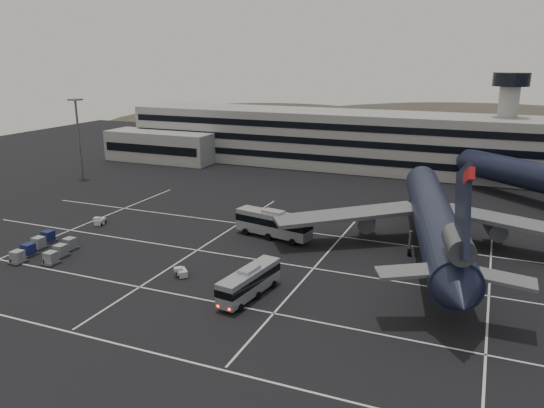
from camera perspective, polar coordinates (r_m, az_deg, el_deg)
The scene contains 11 objects.
ground at distance 73.05m, azimuth -5.55°, elevation -6.63°, with size 260.00×260.00×0.00m, color black.
lane_markings at distance 73.23m, azimuth -4.63°, elevation -6.55°, with size 90.00×55.62×0.01m.
terminal at distance 136.77m, azimuth 7.49°, elevation 6.83°, with size 125.00×26.00×24.00m.
hills at distance 233.20m, azimuth 18.88°, elevation 5.03°, with size 352.00×180.00×44.00m.
lightpole_left at distance 129.59m, azimuth -20.16°, elevation 7.72°, with size 2.40×2.40×18.28m.
trijet_main at distance 78.83m, azimuth 17.06°, elevation -1.53°, with size 46.50×57.36×18.08m.
bus_near at distance 63.09m, azimuth -2.46°, elevation -8.27°, with size 3.85×10.79×3.73m.
bus_far at distance 82.75m, azimuth 0.15°, elevation -2.04°, with size 13.00×5.41×4.48m.
tug_a at distance 94.22m, azimuth -18.04°, elevation -1.78°, with size 1.81×2.42×1.39m.
tug_b at distance 70.14m, azimuth -9.65°, elevation -7.26°, with size 2.27×2.26×1.29m.
uld_cluster at distance 83.31m, azimuth -23.22°, elevation -4.40°, with size 9.54×10.74×1.77m.
Camera 1 is at (32.43, -59.34, 27.63)m, focal length 35.00 mm.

